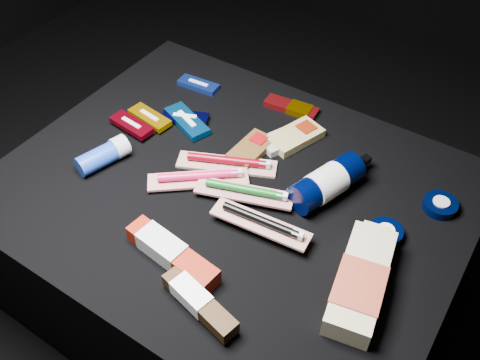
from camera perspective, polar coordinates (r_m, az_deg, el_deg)
The scene contains 22 objects.
ground at distance 1.48m, azimuth -0.71°, elevation -11.46°, with size 3.00×3.00×0.00m, color black.
cloth_table at distance 1.31m, azimuth -0.79°, elevation -6.73°, with size 0.98×0.78×0.40m, color black.
luna_bar_0 at distance 1.44m, azimuth -4.45°, elevation 10.10°, with size 0.11×0.05×0.01m.
luna_bar_1 at distance 1.31m, azimuth -5.69°, elevation 6.26°, with size 0.14×0.10×0.02m.
luna_bar_2 at distance 1.32m, azimuth -5.88°, elevation 6.64°, with size 0.12×0.08×0.01m.
luna_bar_3 at distance 1.33m, azimuth -9.61°, elevation 6.61°, with size 0.12×0.06×0.01m.
luna_bar_4 at distance 1.31m, azimuth -11.48°, elevation 5.79°, with size 0.12×0.05×0.01m.
clif_bar_0 at distance 1.24m, azimuth 1.34°, elevation 3.43°, with size 0.07×0.12×0.02m.
clif_bar_1 at distance 1.26m, azimuth 4.81°, elevation 4.38°, with size 0.10×0.13×0.02m.
clif_bar_2 at distance 1.27m, azimuth 6.09°, elevation 4.74°, with size 0.11×0.15×0.02m.
power_bar at distance 1.36m, azimuth 5.79°, elevation 7.65°, with size 0.14×0.06×0.02m.
lotion_bottle at distance 1.13m, azimuth 9.23°, elevation -0.28°, with size 0.12×0.22×0.07m.
cream_tin_upper at distance 1.19m, azimuth 20.57°, elevation -2.52°, with size 0.07×0.07×0.02m.
cream_tin_lower at distance 1.10m, azimuth 15.24°, elevation -5.45°, with size 0.07×0.07×0.02m.
bodywash_bottle at distance 1.00m, azimuth 12.71°, elevation -10.67°, with size 0.13×0.25×0.05m.
deodorant_stick at distance 1.23m, azimuth -14.30°, elevation 2.58°, with size 0.08×0.13×0.05m.
toothbrush_pack_0 at distance 1.20m, azimuth -1.28°, elevation 1.87°, with size 0.23×0.14×0.03m.
toothbrush_pack_1 at distance 1.16m, azimuth -4.34°, elevation 0.24°, with size 0.20×0.18×0.02m.
toothbrush_pack_2 at distance 1.12m, azimuth 0.60°, elevation -1.24°, with size 0.21×0.11×0.02m.
toothbrush_pack_3 at distance 1.05m, azimuth 2.34°, elevation -4.56°, with size 0.21×0.07×0.02m.
toothpaste_carton_red at distance 1.03m, azimuth -7.61°, elevation -7.60°, with size 0.21×0.07×0.04m.
toothpaste_carton_green at distance 0.96m, azimuth -4.63°, elevation -12.66°, with size 0.17×0.07×0.03m.
Camera 1 is at (0.45, -0.66, 1.24)m, focal length 40.00 mm.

